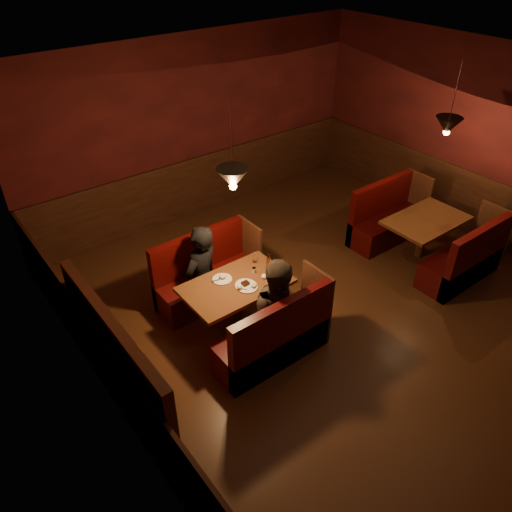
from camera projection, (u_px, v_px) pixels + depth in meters
room at (340, 255)px, 5.72m from camera, size 6.02×7.02×2.92m
main_table at (237, 293)px, 5.98m from camera, size 1.27×0.77×0.89m
main_bench_far at (207, 279)px, 6.58m from camera, size 1.40×0.50×0.95m
main_bench_near at (276, 340)px, 5.65m from camera, size 1.40×0.50×0.95m
second_table at (424, 229)px, 7.22m from camera, size 1.19×0.76×0.67m
second_bench_far at (385, 220)px, 7.81m from camera, size 1.32×0.49×0.94m
second_bench_near at (465, 263)px, 6.88m from camera, size 1.32×0.49×0.94m
diner_a at (200, 258)px, 6.12m from camera, size 0.67×0.54×1.58m
diner_b at (282, 297)px, 5.50m from camera, size 0.91×0.79×1.60m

